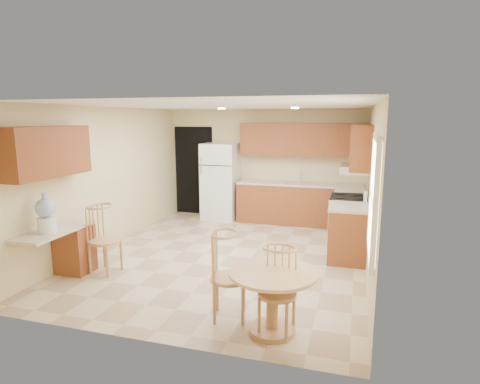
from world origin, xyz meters
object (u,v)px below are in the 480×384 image
(refrigerator, at_px, (221,182))
(stove, at_px, (348,220))
(chair_table_b, at_px, (276,286))
(dining_table, at_px, (273,293))
(chair_desk, at_px, (100,234))
(water_crock, at_px, (46,214))
(chair_table_a, at_px, (227,270))

(refrigerator, xyz_separation_m, stove, (2.88, -1.22, -0.40))
(stove, height_order, chair_table_b, stove)
(refrigerator, xyz_separation_m, dining_table, (2.18, -4.60, -0.41))
(stove, distance_m, dining_table, 3.45)
(dining_table, height_order, chair_desk, chair_desk)
(stove, height_order, water_crock, water_crock)
(stove, distance_m, chair_table_a, 3.52)
(refrigerator, distance_m, chair_table_b, 5.20)
(refrigerator, xyz_separation_m, water_crock, (-1.05, -4.23, 0.15))
(refrigerator, distance_m, chair_desk, 3.75)
(stove, bearing_deg, chair_table_a, -110.64)
(stove, relative_size, chair_desk, 1.07)
(refrigerator, relative_size, dining_table, 1.83)
(chair_table_a, relative_size, water_crock, 1.87)
(refrigerator, xyz_separation_m, chair_table_b, (2.23, -4.69, -0.29))
(stove, height_order, chair_table_a, stove)
(refrigerator, height_order, chair_table_b, refrigerator)
(dining_table, relative_size, chair_table_b, 1.00)
(refrigerator, distance_m, chair_table_a, 4.80)
(refrigerator, distance_m, water_crock, 4.36)
(refrigerator, relative_size, stove, 1.60)
(chair_desk, bearing_deg, water_crock, -34.64)
(chair_table_b, distance_m, water_crock, 3.35)
(dining_table, bearing_deg, chair_desk, 162.05)
(chair_table_b, bearing_deg, stove, -94.95)
(refrigerator, relative_size, chair_table_a, 1.70)
(water_crock, bearing_deg, dining_table, -6.50)
(chair_table_a, bearing_deg, refrigerator, -174.14)
(refrigerator, height_order, chair_desk, refrigerator)
(refrigerator, height_order, chair_table_a, refrigerator)
(refrigerator, relative_size, chair_desk, 1.70)
(chair_table_b, bearing_deg, chair_table_a, -11.16)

